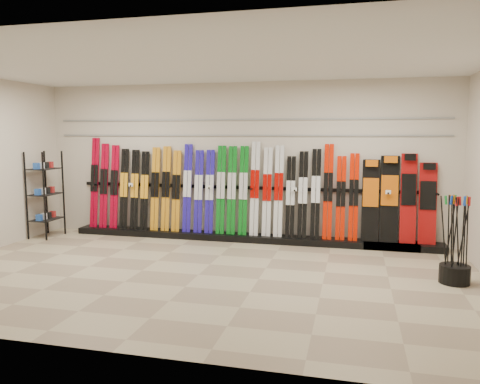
# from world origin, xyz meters

# --- Properties ---
(floor) EXTENTS (8.00, 8.00, 0.00)m
(floor) POSITION_xyz_m (0.00, 0.00, 0.00)
(floor) COLOR gray
(floor) RESTS_ON ground
(back_wall) EXTENTS (8.00, 0.00, 8.00)m
(back_wall) POSITION_xyz_m (0.00, 2.50, 1.50)
(back_wall) COLOR beige
(back_wall) RESTS_ON floor
(ceiling) EXTENTS (8.00, 8.00, 0.00)m
(ceiling) POSITION_xyz_m (0.00, 0.00, 3.00)
(ceiling) COLOR silver
(ceiling) RESTS_ON back_wall
(ski_rack_base) EXTENTS (8.00, 0.40, 0.12)m
(ski_rack_base) POSITION_xyz_m (0.22, 2.28, 0.06)
(ski_rack_base) COLOR black
(ski_rack_base) RESTS_ON floor
(skis) EXTENTS (5.37, 0.25, 1.83)m
(skis) POSITION_xyz_m (-0.47, 2.34, 0.94)
(skis) COLOR #A0001A
(skis) RESTS_ON ski_rack_base
(snowboards) EXTENTS (1.26, 0.24, 1.57)m
(snowboards) POSITION_xyz_m (2.92, 2.35, 0.87)
(snowboards) COLOR black
(snowboards) RESTS_ON ski_rack_base
(accessory_rack) EXTENTS (0.40, 0.60, 1.69)m
(accessory_rack) POSITION_xyz_m (-3.75, 1.70, 0.85)
(accessory_rack) COLOR black
(accessory_rack) RESTS_ON floor
(pole_bin) EXTENTS (0.40, 0.40, 0.25)m
(pole_bin) POSITION_xyz_m (3.52, 0.47, 0.12)
(pole_bin) COLOR black
(pole_bin) RESTS_ON floor
(ski_poles) EXTENTS (0.38, 0.31, 1.18)m
(ski_poles) POSITION_xyz_m (3.52, 0.51, 0.61)
(ski_poles) COLOR black
(ski_poles) RESTS_ON pole_bin
(slatwall_rail_0) EXTENTS (7.60, 0.02, 0.03)m
(slatwall_rail_0) POSITION_xyz_m (0.00, 2.48, 2.00)
(slatwall_rail_0) COLOR gray
(slatwall_rail_0) RESTS_ON back_wall
(slatwall_rail_1) EXTENTS (7.60, 0.02, 0.03)m
(slatwall_rail_1) POSITION_xyz_m (0.00, 2.48, 2.30)
(slatwall_rail_1) COLOR gray
(slatwall_rail_1) RESTS_ON back_wall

